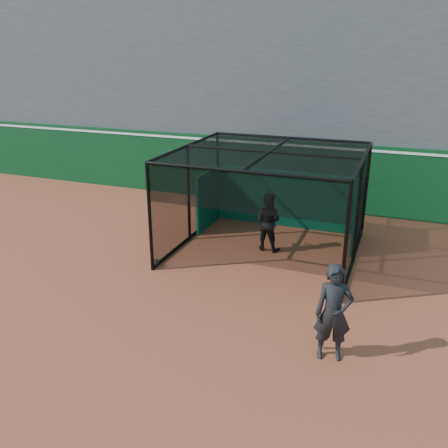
% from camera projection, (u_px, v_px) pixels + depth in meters
% --- Properties ---
extents(ground, '(120.00, 120.00, 0.00)m').
position_uv_depth(ground, '(175.00, 305.00, 11.11)').
color(ground, brown).
rests_on(ground, ground).
extents(outfield_wall, '(50.00, 0.50, 2.50)m').
position_uv_depth(outfield_wall, '(274.00, 170.00, 18.11)').
color(outfield_wall, '#0A3A18').
rests_on(outfield_wall, ground).
extents(grandstand, '(50.00, 7.85, 8.95)m').
position_uv_depth(grandstand, '(300.00, 78.00, 20.31)').
color(grandstand, '#4C4C4F').
rests_on(grandstand, ground).
extents(batting_cage, '(5.12, 4.87, 2.97)m').
position_uv_depth(batting_cage, '(268.00, 203.00, 13.63)').
color(batting_cage, black).
rests_on(batting_cage, ground).
extents(batter, '(0.91, 0.74, 1.76)m').
position_uv_depth(batter, '(267.00, 221.00, 13.93)').
color(batter, black).
rests_on(batter, ground).
extents(on_deck_player, '(0.81, 0.64, 1.95)m').
position_uv_depth(on_deck_player, '(333.00, 313.00, 8.91)').
color(on_deck_player, black).
rests_on(on_deck_player, ground).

